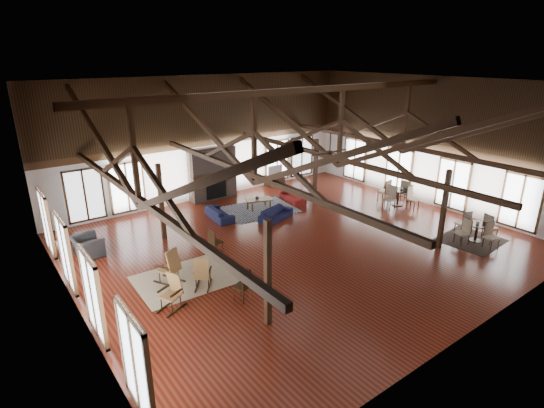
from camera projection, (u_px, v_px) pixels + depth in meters
floor at (298, 243)px, 16.48m from camera, size 16.00×16.00×0.00m
ceiling at (302, 83)px, 14.45m from camera, size 16.00×14.00×0.02m
wall_back at (208, 139)px, 20.75m from camera, size 16.00×0.02×6.00m
wall_front at (488, 228)px, 10.17m from camera, size 16.00×0.02×6.00m
wall_left at (64, 216)px, 10.97m from camera, size 0.02×14.00×6.00m
wall_right at (430, 142)px, 19.95m from camera, size 0.02×14.00×6.00m
roof_truss at (300, 140)px, 15.12m from camera, size 15.60×14.07×3.14m
post_grid at (299, 206)px, 15.96m from camera, size 8.16×7.16×3.05m
fireplace at (213, 174)px, 21.08m from camera, size 2.50×0.69×2.60m
ceiling_fan at (330, 151)px, 14.74m from camera, size 1.60×1.60×0.75m
sofa_navy_front at (276, 214)px, 18.71m from camera, size 1.86×1.15×0.51m
sofa_navy_left at (219, 213)px, 18.78m from camera, size 1.82×0.85×0.52m
sofa_orange at (293, 196)px, 21.02m from camera, size 1.81×1.00×0.50m
coffee_table at (259, 200)px, 19.99m from camera, size 1.34×0.97×0.46m
vase at (257, 197)px, 19.90m from camera, size 0.23×0.23×0.19m
armchair at (87, 246)px, 15.35m from camera, size 1.16×1.03×0.72m
side_table_lamp at (63, 245)px, 15.32m from camera, size 0.42×0.42×1.07m
rocking_chair_a at (171, 267)px, 13.43m from camera, size 0.85×1.05×1.19m
rocking_chair_b at (202, 274)px, 13.16m from camera, size 0.85×0.92×1.06m
rocking_chair_c at (173, 291)px, 12.16m from camera, size 0.96×0.76×1.10m
side_chair_a at (214, 240)px, 15.39m from camera, size 0.48×0.48×0.96m
side_chair_b at (244, 284)px, 12.45m from camera, size 0.55×0.55×1.00m
cafe_table_near at (477, 229)px, 16.49m from camera, size 1.97×1.97×1.00m
cafe_table_far at (398, 194)px, 20.39m from camera, size 2.11×2.11×1.09m
cup_near at (478, 223)px, 16.34m from camera, size 0.15×0.15×0.10m
cup_far at (402, 189)px, 20.26m from camera, size 0.15×0.15×0.10m
tv_console at (275, 179)px, 23.68m from camera, size 1.15×0.43×0.57m
television at (274, 170)px, 23.48m from camera, size 0.94×0.13×0.54m
rug_tan at (185, 279)px, 13.83m from camera, size 3.12×2.49×0.01m
rug_navy at (259, 209)px, 19.96m from camera, size 3.53×2.81×0.01m
rug_dark at (470, 240)px, 16.71m from camera, size 2.39×2.21×0.01m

